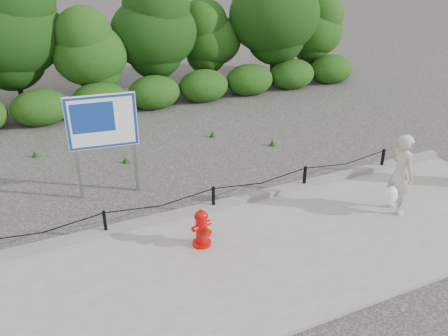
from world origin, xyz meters
name	(u,v)px	position (x,y,z in m)	size (l,w,h in m)	color
ground	(214,212)	(0.00, 0.00, 0.00)	(90.00, 90.00, 0.00)	#2D2B28
sidewalk	(254,259)	(0.00, -2.00, 0.04)	(14.00, 4.00, 0.08)	gray
curb	(213,206)	(0.00, 0.05, 0.15)	(14.00, 0.22, 0.14)	slate
chain_barrier	(213,196)	(0.00, 0.00, 0.46)	(10.06, 0.06, 0.60)	black
treeline	(134,30)	(0.74, 8.95, 2.65)	(19.99, 4.08, 5.20)	black
fire_hydrant	(202,228)	(-0.77, -1.17, 0.48)	(0.48, 0.50, 0.84)	#BE0B07
pedestrian	(400,175)	(3.80, -1.79, 1.01)	(0.77, 0.72, 1.91)	#B5B49B
advertising_sign	(102,126)	(-2.01, 1.85, 1.84)	(1.62, 0.33, 2.60)	slate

